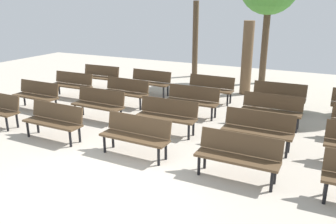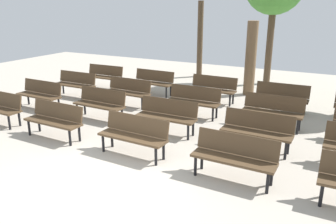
{
  "view_description": "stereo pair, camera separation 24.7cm",
  "coord_description": "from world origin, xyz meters",
  "views": [
    {
      "loc": [
        3.71,
        -4.37,
        3.26
      ],
      "look_at": [
        0.0,
        3.19,
        0.55
      ],
      "focal_mm": 36.55,
      "sensor_mm": 36.0,
      "label": 1
    },
    {
      "loc": [
        3.93,
        -4.25,
        3.26
      ],
      "look_at": [
        0.0,
        3.19,
        0.55
      ],
      "focal_mm": 36.55,
      "sensor_mm": 36.0,
      "label": 2
    }
  ],
  "objects": [
    {
      "name": "ground_plane",
      "position": [
        0.0,
        0.0,
        0.0
      ],
      "size": [
        26.61,
        26.61,
        0.0
      ],
      "primitive_type": "plane",
      "color": "#B2A899"
    },
    {
      "name": "bench_r0_c1",
      "position": [
        -2.33,
        1.54,
        0.5
      ],
      "size": [
        1.61,
        0.51,
        0.87
      ],
      "rotation": [
        0.0,
        0.0,
        -0.02
      ],
      "color": "#4C3823",
      "rests_on": "ground_plane"
    },
    {
      "name": "bench_r0_c2",
      "position": [
        -0.01,
        1.61,
        0.5
      ],
      "size": [
        1.61,
        0.52,
        0.87
      ],
      "rotation": [
        0.0,
        0.0,
        -0.02
      ],
      "color": "#4C3823",
      "rests_on": "ground_plane"
    },
    {
      "name": "bench_r0_c3",
      "position": [
        2.29,
        1.57,
        0.5
      ],
      "size": [
        1.61,
        0.5,
        0.87
      ],
      "rotation": [
        0.0,
        0.0,
        -0.01
      ],
      "color": "#4C3823",
      "rests_on": "ground_plane"
    },
    {
      "name": "bench_r1_c0",
      "position": [
        -4.61,
        3.17,
        0.5
      ],
      "size": [
        1.61,
        0.51,
        0.87
      ],
      "rotation": [
        0.0,
        0.0,
        -0.02
      ],
      "color": "#4C3823",
      "rests_on": "ground_plane"
    },
    {
      "name": "bench_r1_c1",
      "position": [
        -2.23,
        3.22,
        0.5
      ],
      "size": [
        1.61,
        0.52,
        0.87
      ],
      "rotation": [
        0.0,
        0.0,
        -0.03
      ],
      "color": "#4C3823",
      "rests_on": "ground_plane"
    },
    {
      "name": "bench_r1_c2",
      "position": [
        -0.01,
        3.15,
        0.5
      ],
      "size": [
        1.61,
        0.52,
        0.87
      ],
      "rotation": [
        0.0,
        0.0,
        0.02
      ],
      "color": "#4C3823",
      "rests_on": "ground_plane"
    },
    {
      "name": "bench_r1_c3",
      "position": [
        2.32,
        3.15,
        0.5
      ],
      "size": [
        1.6,
        0.49,
        0.87
      ],
      "rotation": [
        0.0,
        0.0,
        -0.01
      ],
      "color": "#4C3823",
      "rests_on": "ground_plane"
    },
    {
      "name": "bench_r2_c0",
      "position": [
        -4.61,
        4.79,
        0.5
      ],
      "size": [
        1.6,
        0.5,
        0.87
      ],
      "rotation": [
        0.0,
        0.0,
        0.01
      ],
      "color": "#4C3823",
      "rests_on": "ground_plane"
    },
    {
      "name": "bench_r2_c1",
      "position": [
        -2.32,
        4.75,
        0.5
      ],
      "size": [
        1.61,
        0.51,
        0.87
      ],
      "rotation": [
        0.0,
        0.0,
        -0.02
      ],
      "color": "#4C3823",
      "rests_on": "ground_plane"
    },
    {
      "name": "bench_r2_c2",
      "position": [
        0.04,
        4.75,
        0.5
      ],
      "size": [
        1.61,
        0.51,
        0.87
      ],
      "rotation": [
        0.0,
        0.0,
        0.02
      ],
      "color": "#4C3823",
      "rests_on": "ground_plane"
    },
    {
      "name": "bench_r2_c3",
      "position": [
        2.33,
        4.83,
        0.5
      ],
      "size": [
        1.6,
        0.48,
        0.87
      ],
      "rotation": [
        0.0,
        0.0,
        0.0
      ],
      "color": "#4C3823",
      "rests_on": "ground_plane"
    },
    {
      "name": "bench_r3_c0",
      "position": [
        -4.55,
        6.37,
        0.5
      ],
      "size": [
        1.61,
        0.51,
        0.87
      ],
      "rotation": [
        0.0,
        0.0,
        0.02
      ],
      "color": "#4C3823",
      "rests_on": "ground_plane"
    },
    {
      "name": "bench_r3_c1",
      "position": [
        -2.31,
        6.37,
        0.5
      ],
      "size": [
        1.61,
        0.53,
        0.87
      ],
      "rotation": [
        0.0,
        0.0,
        -0.03
      ],
      "color": "#4C3823",
      "rests_on": "ground_plane"
    },
    {
      "name": "bench_r3_c2",
      "position": [
        0.01,
        6.43,
        0.5
      ],
      "size": [
        1.61,
        0.51,
        0.87
      ],
      "rotation": [
        0.0,
        0.0,
        -0.02
      ],
      "color": "#4C3823",
      "rests_on": "ground_plane"
    },
    {
      "name": "bench_r3_c3",
      "position": [
        2.28,
        6.37,
        0.5
      ],
      "size": [
        1.61,
        0.51,
        0.87
      ],
      "rotation": [
        0.0,
        0.0,
        0.02
      ],
      "color": "#4C3823",
      "rests_on": "ground_plane"
    },
    {
      "name": "tree_2",
      "position": [
        0.83,
        7.98,
        1.32
      ],
      "size": [
        0.39,
        0.39,
        2.65
      ],
      "color": "brown",
      "rests_on": "ground_plane"
    },
    {
      "name": "tree_3",
      "position": [
        -2.03,
        10.09,
        1.66
      ],
      "size": [
        0.25,
        0.25,
        3.32
      ],
      "color": "#4C3A28",
      "rests_on": "ground_plane"
    }
  ]
}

